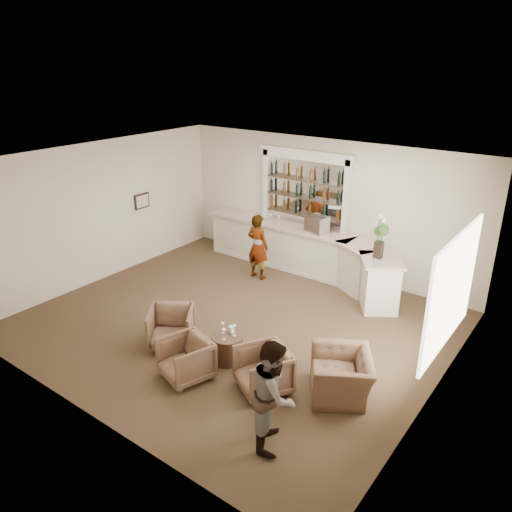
# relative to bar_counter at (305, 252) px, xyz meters

# --- Properties ---
(ground) EXTENTS (8.00, 8.00, 0.00)m
(ground) POSITION_rel_bar_counter_xyz_m (0.16, -3.00, -0.57)
(ground) COLOR #4C3D26
(ground) RESTS_ON ground
(room_shell) EXTENTS (8.04, 7.02, 3.32)m
(room_shell) POSITION_rel_bar_counter_xyz_m (0.33, -2.29, 1.77)
(room_shell) COLOR beige
(room_shell) RESTS_ON ground
(bar_counter) EXTENTS (5.72, 1.80, 1.14)m
(bar_counter) POSITION_rel_bar_counter_xyz_m (0.00, 0.00, 0.00)
(bar_counter) COLOR silver
(bar_counter) RESTS_ON ground
(back_bar_alcove) EXTENTS (2.64, 0.25, 3.00)m
(back_bar_alcove) POSITION_rel_bar_counter_xyz_m (-0.34, 0.41, 1.46)
(back_bar_alcove) COLOR white
(back_bar_alcove) RESTS_ON ground
(cocktail_table) EXTENTS (0.57, 0.57, 0.50)m
(cocktail_table) POSITION_rel_bar_counter_xyz_m (0.89, -4.11, -0.32)
(cocktail_table) COLOR #4C3521
(cocktail_table) RESTS_ON ground
(sommelier) EXTENTS (0.60, 0.40, 1.61)m
(sommelier) POSITION_rel_bar_counter_xyz_m (-0.81, -0.88, 0.23)
(sommelier) COLOR gray
(sommelier) RESTS_ON ground
(guest) EXTENTS (0.91, 0.99, 1.63)m
(guest) POSITION_rel_bar_counter_xyz_m (2.70, -5.29, 0.24)
(guest) COLOR gray
(guest) RESTS_ON ground
(armchair_left) EXTENTS (1.13, 1.14, 0.75)m
(armchair_left) POSITION_rel_bar_counter_xyz_m (-0.28, -4.33, -0.20)
(armchair_left) COLOR brown
(armchair_left) RESTS_ON ground
(armchair_center) EXTENTS (0.98, 0.99, 0.72)m
(armchair_center) POSITION_rel_bar_counter_xyz_m (0.66, -4.92, -0.21)
(armchair_center) COLOR brown
(armchair_center) RESTS_ON ground
(armchair_right) EXTENTS (1.09, 1.10, 0.74)m
(armchair_right) POSITION_rel_bar_counter_xyz_m (1.90, -4.42, -0.20)
(armchair_right) COLOR brown
(armchair_right) RESTS_ON ground
(armchair_far) EXTENTS (1.37, 1.41, 0.70)m
(armchair_far) POSITION_rel_bar_counter_xyz_m (2.96, -3.75, -0.22)
(armchair_far) COLOR brown
(armchair_far) RESTS_ON ground
(espresso_machine) EXTENTS (0.53, 0.47, 0.41)m
(espresso_machine) POSITION_rel_bar_counter_xyz_m (0.29, 0.00, 0.77)
(espresso_machine) COLOR silver
(espresso_machine) RESTS_ON bar_counter
(flower_vase) EXTENTS (0.25, 0.25, 0.96)m
(flower_vase) POSITION_rel_bar_counter_xyz_m (2.11, -0.59, 1.11)
(flower_vase) COLOR black
(flower_vase) RESTS_ON bar_counter
(wine_glass_bar_left) EXTENTS (0.07, 0.07, 0.21)m
(wine_glass_bar_left) POSITION_rel_bar_counter_xyz_m (-1.09, 0.05, 0.67)
(wine_glass_bar_left) COLOR white
(wine_glass_bar_left) RESTS_ON bar_counter
(wine_glass_bar_right) EXTENTS (0.07, 0.07, 0.21)m
(wine_glass_bar_right) POSITION_rel_bar_counter_xyz_m (-0.82, 0.02, 0.67)
(wine_glass_bar_right) COLOR white
(wine_glass_bar_right) RESTS_ON bar_counter
(wine_glass_tbl_a) EXTENTS (0.07, 0.07, 0.21)m
(wine_glass_tbl_a) POSITION_rel_bar_counter_xyz_m (0.77, -4.08, 0.03)
(wine_glass_tbl_a) COLOR white
(wine_glass_tbl_a) RESTS_ON cocktail_table
(wine_glass_tbl_b) EXTENTS (0.07, 0.07, 0.21)m
(wine_glass_tbl_b) POSITION_rel_bar_counter_xyz_m (0.99, -4.03, 0.03)
(wine_glass_tbl_b) COLOR white
(wine_glass_tbl_b) RESTS_ON cocktail_table
(wine_glass_tbl_c) EXTENTS (0.07, 0.07, 0.21)m
(wine_glass_tbl_c) POSITION_rel_bar_counter_xyz_m (0.93, -4.24, 0.03)
(wine_glass_tbl_c) COLOR white
(wine_glass_tbl_c) RESTS_ON cocktail_table
(napkin_holder) EXTENTS (0.08, 0.08, 0.12)m
(napkin_holder) POSITION_rel_bar_counter_xyz_m (0.87, -3.97, -0.01)
(napkin_holder) COLOR white
(napkin_holder) RESTS_ON cocktail_table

